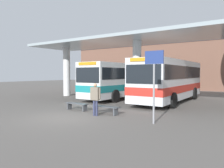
{
  "coord_description": "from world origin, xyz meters",
  "views": [
    {
      "loc": [
        8.63,
        -8.01,
        2.34
      ],
      "look_at": [
        0.0,
        4.44,
        1.6
      ],
      "focal_mm": 35.0,
      "sensor_mm": 36.0,
      "label": 1
    }
  ],
  "objects_px": {
    "waiting_bench_mid_platform": "(77,105)",
    "info_sign_platform": "(154,72)",
    "transit_bus_center_bay": "(170,79)",
    "waiting_bench_near_pillar": "(105,108)",
    "pedestrian_waiting": "(95,96)",
    "transit_bus_left_bay": "(123,79)",
    "parked_car_street": "(124,83)"
  },
  "relations": [
    {
      "from": "transit_bus_center_bay",
      "to": "parked_car_street",
      "type": "bearing_deg",
      "value": -44.44
    },
    {
      "from": "waiting_bench_mid_platform",
      "to": "pedestrian_waiting",
      "type": "bearing_deg",
      "value": -18.62
    },
    {
      "from": "transit_bus_left_bay",
      "to": "waiting_bench_near_pillar",
      "type": "bearing_deg",
      "value": 115.35
    },
    {
      "from": "waiting_bench_near_pillar",
      "to": "pedestrian_waiting",
      "type": "relative_size",
      "value": 0.98
    },
    {
      "from": "waiting_bench_near_pillar",
      "to": "parked_car_street",
      "type": "bearing_deg",
      "value": 118.68
    },
    {
      "from": "pedestrian_waiting",
      "to": "parked_car_street",
      "type": "distance_m",
      "value": 20.26
    },
    {
      "from": "waiting_bench_mid_platform",
      "to": "info_sign_platform",
      "type": "xyz_separation_m",
      "value": [
        5.5,
        -0.66,
        2.04
      ]
    },
    {
      "from": "waiting_bench_mid_platform",
      "to": "info_sign_platform",
      "type": "height_order",
      "value": "info_sign_platform"
    },
    {
      "from": "transit_bus_left_bay",
      "to": "info_sign_platform",
      "type": "relative_size",
      "value": 3.02
    },
    {
      "from": "transit_bus_left_bay",
      "to": "transit_bus_center_bay",
      "type": "relative_size",
      "value": 0.97
    },
    {
      "from": "waiting_bench_mid_platform",
      "to": "pedestrian_waiting",
      "type": "height_order",
      "value": "pedestrian_waiting"
    },
    {
      "from": "transit_bus_left_bay",
      "to": "info_sign_platform",
      "type": "bearing_deg",
      "value": 129.78
    },
    {
      "from": "transit_bus_left_bay",
      "to": "waiting_bench_near_pillar",
      "type": "xyz_separation_m",
      "value": [
        3.58,
        -7.62,
        -1.46
      ]
    },
    {
      "from": "waiting_bench_near_pillar",
      "to": "waiting_bench_mid_platform",
      "type": "distance_m",
      "value": 2.24
    },
    {
      "from": "transit_bus_left_bay",
      "to": "transit_bus_center_bay",
      "type": "height_order",
      "value": "transit_bus_center_bay"
    },
    {
      "from": "parked_car_street",
      "to": "waiting_bench_mid_platform",
      "type": "bearing_deg",
      "value": -63.42
    },
    {
      "from": "info_sign_platform",
      "to": "pedestrian_waiting",
      "type": "distance_m",
      "value": 3.67
    },
    {
      "from": "parked_car_street",
      "to": "transit_bus_center_bay",
      "type": "bearing_deg",
      "value": -39.12
    },
    {
      "from": "transit_bus_center_bay",
      "to": "waiting_bench_near_pillar",
      "type": "distance_m",
      "value": 7.66
    },
    {
      "from": "transit_bus_center_bay",
      "to": "info_sign_platform",
      "type": "height_order",
      "value": "info_sign_platform"
    },
    {
      "from": "transit_bus_left_bay",
      "to": "parked_car_street",
      "type": "relative_size",
      "value": 2.17
    },
    {
      "from": "transit_bus_center_bay",
      "to": "waiting_bench_mid_platform",
      "type": "height_order",
      "value": "transit_bus_center_bay"
    },
    {
      "from": "waiting_bench_near_pillar",
      "to": "transit_bus_center_bay",
      "type": "bearing_deg",
      "value": 81.42
    },
    {
      "from": "waiting_bench_near_pillar",
      "to": "waiting_bench_mid_platform",
      "type": "bearing_deg",
      "value": 180.0
    },
    {
      "from": "waiting_bench_near_pillar",
      "to": "waiting_bench_mid_platform",
      "type": "relative_size",
      "value": 1.06
    },
    {
      "from": "waiting_bench_near_pillar",
      "to": "info_sign_platform",
      "type": "bearing_deg",
      "value": -11.41
    },
    {
      "from": "info_sign_platform",
      "to": "parked_car_street",
      "type": "relative_size",
      "value": 0.72
    },
    {
      "from": "transit_bus_center_bay",
      "to": "info_sign_platform",
      "type": "relative_size",
      "value": 3.11
    },
    {
      "from": "transit_bus_left_bay",
      "to": "waiting_bench_near_pillar",
      "type": "distance_m",
      "value": 8.54
    },
    {
      "from": "transit_bus_left_bay",
      "to": "waiting_bench_mid_platform",
      "type": "height_order",
      "value": "transit_bus_left_bay"
    },
    {
      "from": "transit_bus_center_bay",
      "to": "waiting_bench_near_pillar",
      "type": "height_order",
      "value": "transit_bus_center_bay"
    },
    {
      "from": "transit_bus_center_bay",
      "to": "pedestrian_waiting",
      "type": "xyz_separation_m",
      "value": [
        -1.29,
        -8.12,
        -0.78
      ]
    }
  ]
}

